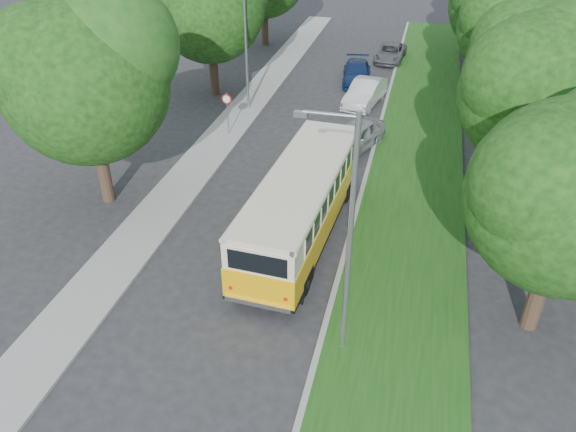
% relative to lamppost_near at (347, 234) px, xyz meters
% --- Properties ---
extents(ground, '(120.00, 120.00, 0.00)m').
position_rel_lamppost_near_xyz_m(ground, '(-4.21, 2.50, -4.37)').
color(ground, '#28282A').
rests_on(ground, ground).
extents(curb, '(0.20, 70.00, 0.15)m').
position_rel_lamppost_near_xyz_m(curb, '(-0.61, 7.50, -4.29)').
color(curb, gray).
rests_on(curb, ground).
extents(grass_verge, '(4.50, 70.00, 0.13)m').
position_rel_lamppost_near_xyz_m(grass_verge, '(1.74, 7.50, -4.30)').
color(grass_verge, '#194B14').
rests_on(grass_verge, ground).
extents(sidewalk, '(2.20, 70.00, 0.12)m').
position_rel_lamppost_near_xyz_m(sidewalk, '(-9.01, 7.50, -4.31)').
color(sidewalk, gray).
rests_on(sidewalk, ground).
extents(treeline, '(24.27, 41.91, 9.46)m').
position_rel_lamppost_near_xyz_m(treeline, '(-1.06, 20.49, 1.56)').
color(treeline, '#332319').
rests_on(treeline, ground).
extents(lamppost_near, '(1.71, 0.16, 8.00)m').
position_rel_lamppost_near_xyz_m(lamppost_near, '(0.00, 0.00, 0.00)').
color(lamppost_near, gray).
rests_on(lamppost_near, ground).
extents(lamppost_far, '(1.71, 0.16, 7.50)m').
position_rel_lamppost_near_xyz_m(lamppost_far, '(-8.91, 18.50, -0.25)').
color(lamppost_far, gray).
rests_on(lamppost_far, ground).
extents(warning_sign, '(0.56, 0.10, 2.50)m').
position_rel_lamppost_near_xyz_m(warning_sign, '(-8.71, 14.48, -2.66)').
color(warning_sign, gray).
rests_on(warning_sign, ground).
extents(vintage_bus, '(3.27, 10.37, 3.04)m').
position_rel_lamppost_near_xyz_m(vintage_bus, '(-2.56, 5.74, -2.85)').
color(vintage_bus, '#FFB608').
rests_on(vintage_bus, ground).
extents(car_silver, '(3.27, 4.75, 1.50)m').
position_rel_lamppost_near_xyz_m(car_silver, '(-1.63, 14.41, -3.62)').
color(car_silver, '#A2A3A7').
rests_on(car_silver, ground).
extents(car_white, '(2.45, 4.86, 1.53)m').
position_rel_lamppost_near_xyz_m(car_white, '(-1.94, 21.00, -3.60)').
color(car_white, silver).
rests_on(car_white, ground).
extents(car_blue, '(2.43, 4.82, 1.34)m').
position_rel_lamppost_near_xyz_m(car_blue, '(-3.02, 25.02, -3.70)').
color(car_blue, navy).
rests_on(car_blue, ground).
extents(car_grey, '(2.34, 4.55, 1.23)m').
position_rel_lamppost_near_xyz_m(car_grey, '(-1.21, 30.49, -3.76)').
color(car_grey, '#5B5D62').
rests_on(car_grey, ground).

